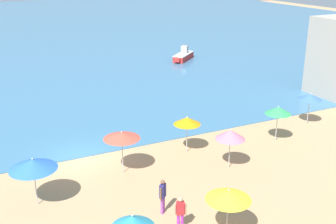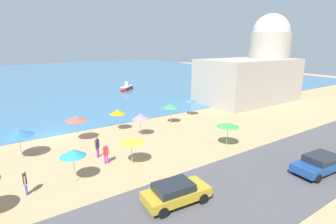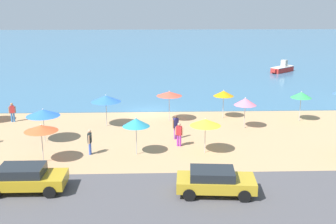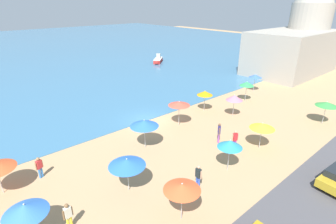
{
  "view_description": "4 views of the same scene",
  "coord_description": "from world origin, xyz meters",
  "px_view_note": "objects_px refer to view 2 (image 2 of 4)",
  "views": [
    {
      "loc": [
        -5.53,
        -23.57,
        11.65
      ],
      "look_at": [
        7.08,
        2.14,
        1.22
      ],
      "focal_mm": 45.0,
      "sensor_mm": 36.0,
      "label": 1
    },
    {
      "loc": [
        -4.69,
        -28.0,
        9.39
      ],
      "look_at": [
        11.68,
        -4.06,
        1.77
      ],
      "focal_mm": 28.0,
      "sensor_mm": 36.0,
      "label": 2
    },
    {
      "loc": [
        0.4,
        -36.66,
        9.75
      ],
      "look_at": [
        1.57,
        -4.11,
        1.09
      ],
      "focal_mm": 45.0,
      "sensor_mm": 36.0,
      "label": 3
    },
    {
      "loc": [
        -14.46,
        -19.9,
        11.35
      ],
      "look_at": [
        1.65,
        -1.35,
        0.95
      ],
      "focal_mm": 28.0,
      "sensor_mm": 36.0,
      "label": 4
    }
  ],
  "objects_px": {
    "beach_umbrella_10": "(73,153)",
    "skiff_nearshore": "(126,88)",
    "beach_umbrella_12": "(140,117)",
    "parked_car_0": "(176,192)",
    "beach_umbrella_5": "(117,112)",
    "bather_2": "(25,181)",
    "beach_umbrella_6": "(76,119)",
    "beach_umbrella_11": "(131,140)",
    "harbor_fortress": "(257,70)",
    "beach_umbrella_1": "(18,133)",
    "beach_umbrella_3": "(228,125)",
    "bather_1": "(97,146)",
    "bather_3": "(106,153)",
    "beach_umbrella_4": "(170,106)",
    "beach_umbrella_8": "(190,100)",
    "parked_car_2": "(319,163)"
  },
  "relations": [
    {
      "from": "parked_car_2",
      "to": "beach_umbrella_1",
      "type": "bearing_deg",
      "value": 139.17
    },
    {
      "from": "beach_umbrella_1",
      "to": "bather_3",
      "type": "relative_size",
      "value": 1.54
    },
    {
      "from": "beach_umbrella_12",
      "to": "bather_1",
      "type": "relative_size",
      "value": 1.37
    },
    {
      "from": "beach_umbrella_11",
      "to": "skiff_nearshore",
      "type": "xyz_separation_m",
      "value": [
        14.66,
        31.57,
        -1.57
      ]
    },
    {
      "from": "beach_umbrella_6",
      "to": "bather_3",
      "type": "relative_size",
      "value": 1.54
    },
    {
      "from": "beach_umbrella_12",
      "to": "beach_umbrella_11",
      "type": "bearing_deg",
      "value": -124.78
    },
    {
      "from": "parked_car_0",
      "to": "skiff_nearshore",
      "type": "relative_size",
      "value": 1.05
    },
    {
      "from": "beach_umbrella_10",
      "to": "bather_3",
      "type": "relative_size",
      "value": 1.5
    },
    {
      "from": "beach_umbrella_5",
      "to": "bather_1",
      "type": "relative_size",
      "value": 1.35
    },
    {
      "from": "beach_umbrella_12",
      "to": "harbor_fortress",
      "type": "distance_m",
      "value": 25.72
    },
    {
      "from": "beach_umbrella_5",
      "to": "harbor_fortress",
      "type": "xyz_separation_m",
      "value": [
        26.22,
        2.19,
        2.89
      ]
    },
    {
      "from": "beach_umbrella_1",
      "to": "bather_3",
      "type": "xyz_separation_m",
      "value": [
        5.49,
        -5.02,
        -1.31
      ]
    },
    {
      "from": "beach_umbrella_3",
      "to": "beach_umbrella_5",
      "type": "xyz_separation_m",
      "value": [
        -6.56,
        9.99,
        0.02
      ]
    },
    {
      "from": "beach_umbrella_4",
      "to": "beach_umbrella_6",
      "type": "bearing_deg",
      "value": 178.23
    },
    {
      "from": "beach_umbrella_3",
      "to": "beach_umbrella_12",
      "type": "distance_m",
      "value": 8.8
    },
    {
      "from": "beach_umbrella_5",
      "to": "bather_2",
      "type": "relative_size",
      "value": 1.45
    },
    {
      "from": "beach_umbrella_12",
      "to": "bather_2",
      "type": "height_order",
      "value": "beach_umbrella_12"
    },
    {
      "from": "beach_umbrella_4",
      "to": "beach_umbrella_8",
      "type": "relative_size",
      "value": 1.04
    },
    {
      "from": "beach_umbrella_3",
      "to": "bather_2",
      "type": "height_order",
      "value": "beach_umbrella_3"
    },
    {
      "from": "parked_car_2",
      "to": "bather_1",
      "type": "bearing_deg",
      "value": 136.3
    },
    {
      "from": "skiff_nearshore",
      "to": "beach_umbrella_5",
      "type": "bearing_deg",
      "value": -117.61
    },
    {
      "from": "parked_car_0",
      "to": "beach_umbrella_1",
      "type": "bearing_deg",
      "value": 118.58
    },
    {
      "from": "beach_umbrella_6",
      "to": "skiff_nearshore",
      "type": "distance_m",
      "value": 29.26
    },
    {
      "from": "beach_umbrella_1",
      "to": "beach_umbrella_5",
      "type": "bearing_deg",
      "value": 12.16
    },
    {
      "from": "beach_umbrella_8",
      "to": "bather_3",
      "type": "bearing_deg",
      "value": -153.16
    },
    {
      "from": "beach_umbrella_11",
      "to": "harbor_fortress",
      "type": "distance_m",
      "value": 30.84
    },
    {
      "from": "beach_umbrella_5",
      "to": "skiff_nearshore",
      "type": "bearing_deg",
      "value": 62.39
    },
    {
      "from": "beach_umbrella_1",
      "to": "beach_umbrella_6",
      "type": "xyz_separation_m",
      "value": [
        5.06,
        1.27,
        0.08
      ]
    },
    {
      "from": "beach_umbrella_1",
      "to": "beach_umbrella_5",
      "type": "relative_size",
      "value": 1.06
    },
    {
      "from": "beach_umbrella_12",
      "to": "skiff_nearshore",
      "type": "bearing_deg",
      "value": 67.38
    },
    {
      "from": "beach_umbrella_11",
      "to": "bather_1",
      "type": "bearing_deg",
      "value": 121.45
    },
    {
      "from": "beach_umbrella_3",
      "to": "beach_umbrella_12",
      "type": "height_order",
      "value": "beach_umbrella_12"
    },
    {
      "from": "skiff_nearshore",
      "to": "beach_umbrella_4",
      "type": "bearing_deg",
      "value": -103.55
    },
    {
      "from": "beach_umbrella_6",
      "to": "parked_car_0",
      "type": "distance_m",
      "value": 14.08
    },
    {
      "from": "beach_umbrella_1",
      "to": "beach_umbrella_11",
      "type": "relative_size",
      "value": 1.08
    },
    {
      "from": "beach_umbrella_1",
      "to": "beach_umbrella_3",
      "type": "xyz_separation_m",
      "value": [
        16.26,
        -7.9,
        -0.14
      ]
    },
    {
      "from": "parked_car_0",
      "to": "bather_3",
      "type": "bearing_deg",
      "value": 100.27
    },
    {
      "from": "bather_1",
      "to": "harbor_fortress",
      "type": "xyz_separation_m",
      "value": [
        30.57,
        7.75,
        4.0
      ]
    },
    {
      "from": "beach_umbrella_4",
      "to": "bather_2",
      "type": "xyz_separation_m",
      "value": [
        -16.35,
        -7.34,
        -1.27
      ]
    },
    {
      "from": "skiff_nearshore",
      "to": "bather_1",
      "type": "bearing_deg",
      "value": -119.82
    },
    {
      "from": "beach_umbrella_8",
      "to": "bather_3",
      "type": "relative_size",
      "value": 1.45
    },
    {
      "from": "beach_umbrella_3",
      "to": "harbor_fortress",
      "type": "bearing_deg",
      "value": 31.78
    },
    {
      "from": "beach_umbrella_4",
      "to": "beach_umbrella_12",
      "type": "bearing_deg",
      "value": -159.8
    },
    {
      "from": "beach_umbrella_1",
      "to": "bather_2",
      "type": "bearing_deg",
      "value": -93.67
    },
    {
      "from": "beach_umbrella_5",
      "to": "skiff_nearshore",
      "type": "height_order",
      "value": "beach_umbrella_5"
    },
    {
      "from": "beach_umbrella_12",
      "to": "parked_car_0",
      "type": "xyz_separation_m",
      "value": [
        -4.03,
        -11.69,
        -1.34
      ]
    },
    {
      "from": "beach_umbrella_6",
      "to": "beach_umbrella_11",
      "type": "distance_m",
      "value": 7.91
    },
    {
      "from": "beach_umbrella_10",
      "to": "skiff_nearshore",
      "type": "height_order",
      "value": "beach_umbrella_10"
    },
    {
      "from": "beach_umbrella_5",
      "to": "bather_1",
      "type": "bearing_deg",
      "value": -128.01
    },
    {
      "from": "beach_umbrella_3",
      "to": "beach_umbrella_10",
      "type": "height_order",
      "value": "beach_umbrella_10"
    }
  ]
}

